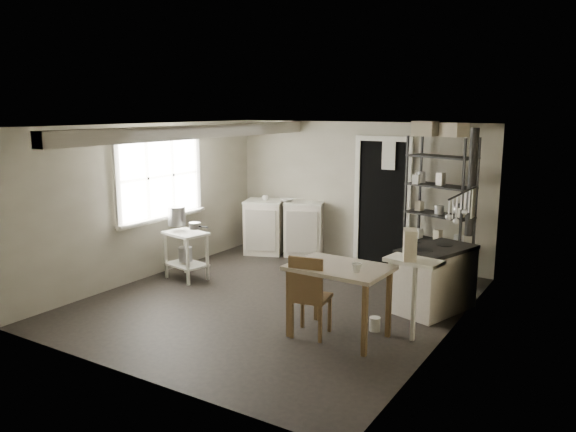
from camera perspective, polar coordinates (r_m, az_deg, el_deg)
The scene contains 31 objects.
floor at distance 7.52m, azimuth -1.21°, elevation -8.63°, with size 5.00×5.00×0.00m, color black.
ceiling at distance 7.09m, azimuth -1.29°, elevation 9.17°, with size 5.00×5.00×0.00m, color silver.
wall_back at distance 9.39m, azimuth 7.07°, elevation 2.46°, with size 4.50×0.02×2.30m, color #B0AA96.
wall_front at distance 5.35m, azimuth -15.99°, elevation -4.29°, with size 4.50×0.02×2.30m, color #B0AA96.
wall_left at distance 8.63m, azimuth -13.90°, elevation 1.48°, with size 0.02×5.00×2.30m, color #B0AA96.
wall_right at distance 6.31m, azimuth 16.18°, elevation -2.01°, with size 0.02×5.00×2.30m, color #B0AA96.
window at distance 8.70m, azimuth -12.93°, elevation 3.93°, with size 0.12×1.76×1.28m, color white, non-canonical shape.
doorway at distance 9.21m, azimuth 9.52°, elevation 1.28°, with size 0.96×0.10×2.08m, color white, non-canonical shape.
ceiling_beam at distance 7.81m, azimuth -8.78°, elevation 8.47°, with size 0.18×5.00×0.18m, color white, non-canonical shape.
wallpaper_panel at distance 6.31m, azimuth 16.10°, elevation -2.00°, with size 0.01×5.00×2.30m, color beige, non-canonical shape.
utensil_rail at distance 6.83m, azimuth 17.24°, elevation 2.30°, with size 0.06×1.20×0.44m, color silver, non-canonical shape.
prep_table at distance 8.49m, azimuth -10.29°, elevation -3.70°, with size 0.63×0.45×0.72m, color white, non-canonical shape.
stockpot at distance 8.49m, azimuth -11.26°, elevation -0.00°, with size 0.26×0.26×0.28m, color silver.
saucepan at distance 8.19m, azimuth -9.45°, elevation -0.98°, with size 0.17×0.17×0.09m, color silver.
bucket at distance 8.47m, azimuth -10.38°, elevation -3.83°, with size 0.20×0.20×0.22m, color silver.
base_cabinets at distance 9.81m, azimuth -0.36°, elevation -1.20°, with size 1.43×0.61×0.94m, color silver, non-canonical shape.
mixing_bowl at distance 9.62m, azimuth -0.14°, elevation 1.56°, with size 0.29×0.29×0.07m, color silver.
counter_cup at distance 9.76m, azimuth -2.32°, elevation 1.75°, with size 0.11×0.11×0.09m, color silver.
shelf_rack at distance 8.51m, azimuth 15.07°, elevation -0.07°, with size 1.00×0.39×2.12m, color black, non-canonical shape.
shelf_jar at distance 8.50m, azimuth 12.84°, elevation 2.92°, with size 0.09×0.09×0.20m, color silver.
storage_box_a at distance 8.42m, azimuth 13.69°, elevation 7.16°, with size 0.31×0.27×0.22m, color beige.
storage_box_b at distance 8.31m, azimuth 16.44°, elevation 6.84°, with size 0.31×0.28×0.20m, color beige.
stove at distance 7.30m, azimuth 14.79°, elevation -5.98°, with size 0.57×1.03×0.81m, color silver, non-canonical shape.
stovepipe at distance 7.46m, azimuth 18.19°, elevation 3.24°, with size 0.10×0.10×1.32m, color black, non-canonical shape.
side_ledge at distance 6.33m, azimuth 12.48°, elevation -8.59°, with size 0.60×0.32×0.92m, color white, non-canonical shape.
oats_box at distance 6.13m, azimuth 12.26°, elevation -3.56°, with size 0.13×0.22×0.33m, color beige.
work_table at distance 6.31m, azimuth 5.19°, elevation -8.89°, with size 1.08×0.75×0.82m, color #BEB4A2, non-canonical shape.
table_cup at distance 5.97m, azimuth 6.98°, elevation -5.77°, with size 0.10×0.10×0.10m, color silver.
chair at distance 6.30m, azimuth 2.37°, elevation -7.88°, with size 0.39×0.41×0.95m, color brown, non-canonical shape.
flour_sack at distance 8.40m, azimuth 12.76°, elevation -5.08°, with size 0.43×0.37×0.52m, color white.
floor_crock at distance 6.63m, azimuth 8.81°, elevation -10.82°, with size 0.13×0.13×0.16m, color silver.
Camera 1 is at (3.85, -5.95, 2.51)m, focal length 35.00 mm.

